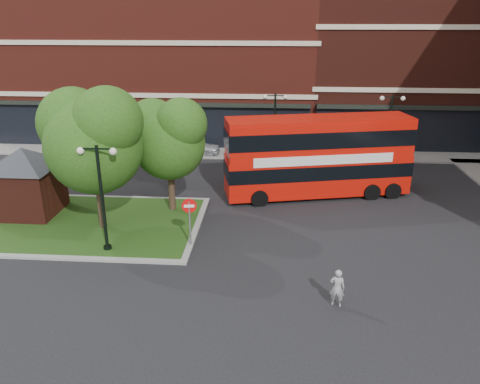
# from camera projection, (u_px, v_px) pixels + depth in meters

# --- Properties ---
(ground) EXTENTS (120.00, 120.00, 0.00)m
(ground) POSITION_uv_depth(u_px,v_px,m) (227.00, 258.00, 20.78)
(ground) COLOR black
(ground) RESTS_ON ground
(pavement_far) EXTENTS (44.00, 3.00, 0.12)m
(pavement_far) POSITION_uv_depth(u_px,v_px,m) (248.00, 153.00, 36.14)
(pavement_far) COLOR slate
(pavement_far) RESTS_ON ground
(terrace_far_left) EXTENTS (26.00, 12.00, 14.00)m
(terrace_far_left) POSITION_uv_depth(u_px,v_px,m) (162.00, 52.00, 41.19)
(terrace_far_left) COLOR maroon
(terrace_far_left) RESTS_ON ground
(terrace_far_right) EXTENTS (18.00, 12.00, 16.00)m
(terrace_far_right) POSITION_uv_depth(u_px,v_px,m) (419.00, 41.00, 39.38)
(terrace_far_right) COLOR #471911
(terrace_far_right) RESTS_ON ground
(traffic_island) EXTENTS (12.60, 7.60, 0.15)m
(traffic_island) POSITION_uv_depth(u_px,v_px,m) (79.00, 223.00, 24.08)
(traffic_island) COLOR gray
(traffic_island) RESTS_ON ground
(kiosk) EXTENTS (6.51, 6.51, 3.60)m
(kiosk) POSITION_uv_depth(u_px,v_px,m) (25.00, 174.00, 24.41)
(kiosk) COLOR #471911
(kiosk) RESTS_ON traffic_island
(tree_island_west) EXTENTS (5.40, 4.71, 7.21)m
(tree_island_west) POSITION_uv_depth(u_px,v_px,m) (92.00, 136.00, 21.91)
(tree_island_west) COLOR #2D2116
(tree_island_west) RESTS_ON ground
(tree_island_east) EXTENTS (4.46, 3.90, 6.29)m
(tree_island_east) POSITION_uv_depth(u_px,v_px,m) (167.00, 136.00, 24.23)
(tree_island_east) COLOR #2D2116
(tree_island_east) RESTS_ON ground
(lamp_island) EXTENTS (1.72, 0.36, 5.00)m
(lamp_island) POSITION_uv_depth(u_px,v_px,m) (102.00, 194.00, 20.33)
(lamp_island) COLOR black
(lamp_island) RESTS_ON ground
(lamp_far_left) EXTENTS (1.72, 0.36, 5.00)m
(lamp_far_left) POSITION_uv_depth(u_px,v_px,m) (275.00, 124.00, 33.16)
(lamp_far_left) COLOR black
(lamp_far_left) RESTS_ON ground
(lamp_far_right) EXTENTS (1.72, 0.36, 5.00)m
(lamp_far_right) POSITION_uv_depth(u_px,v_px,m) (389.00, 126.00, 32.63)
(lamp_far_right) COLOR black
(lamp_far_right) RESTS_ON ground
(bus) EXTENTS (11.01, 4.73, 4.10)m
(bus) POSITION_uv_depth(u_px,v_px,m) (318.00, 151.00, 27.09)
(bus) COLOR red
(bus) RESTS_ON ground
(woman) EXTENTS (0.62, 0.47, 1.51)m
(woman) POSITION_uv_depth(u_px,v_px,m) (337.00, 288.00, 17.12)
(woman) COLOR gray
(woman) RESTS_ON ground
(car_silver) EXTENTS (3.88, 1.60, 1.32)m
(car_silver) POSITION_uv_depth(u_px,v_px,m) (195.00, 147.00, 35.73)
(car_silver) COLOR #B5B7BD
(car_silver) RESTS_ON ground
(car_white) EXTENTS (4.61, 1.67, 1.51)m
(car_white) POSITION_uv_depth(u_px,v_px,m) (366.00, 154.00, 33.46)
(car_white) COLOR white
(car_white) RESTS_ON ground
(no_entry_sign) EXTENTS (0.67, 0.14, 2.41)m
(no_entry_sign) POSITION_uv_depth(u_px,v_px,m) (189.00, 213.00, 21.13)
(no_entry_sign) COLOR slate
(no_entry_sign) RESTS_ON ground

